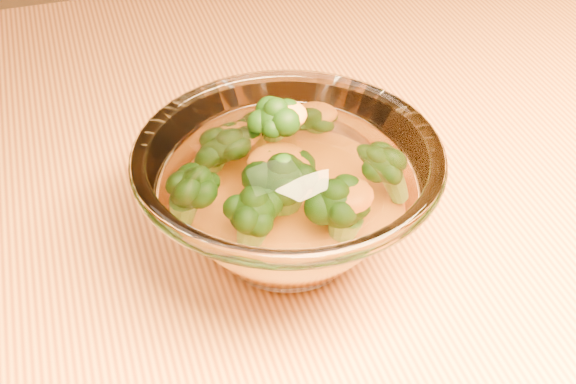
# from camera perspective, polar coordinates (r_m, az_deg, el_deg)

# --- Properties ---
(table) EXTENTS (1.20, 0.80, 0.75)m
(table) POSITION_cam_1_polar(r_m,az_deg,el_deg) (0.63, -4.15, -9.80)
(table) COLOR #CB823D
(table) RESTS_ON ground
(glass_bowl) EXTENTS (0.20, 0.20, 0.09)m
(glass_bowl) POSITION_cam_1_polar(r_m,az_deg,el_deg) (0.51, -0.00, -0.37)
(glass_bowl) COLOR white
(glass_bowl) RESTS_ON table
(cheese_sauce) EXTENTS (0.11, 0.11, 0.03)m
(cheese_sauce) POSITION_cam_1_polar(r_m,az_deg,el_deg) (0.53, 0.00, -1.90)
(cheese_sauce) COLOR orange
(cheese_sauce) RESTS_ON glass_bowl
(broccoli_heap) EXTENTS (0.14, 0.12, 0.07)m
(broccoli_heap) POSITION_cam_1_polar(r_m,az_deg,el_deg) (0.51, -0.64, 1.18)
(broccoli_heap) COLOR black
(broccoli_heap) RESTS_ON cheese_sauce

